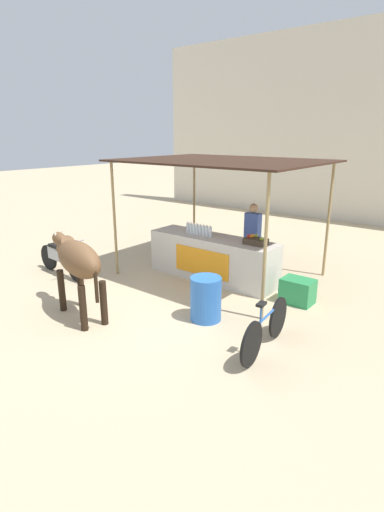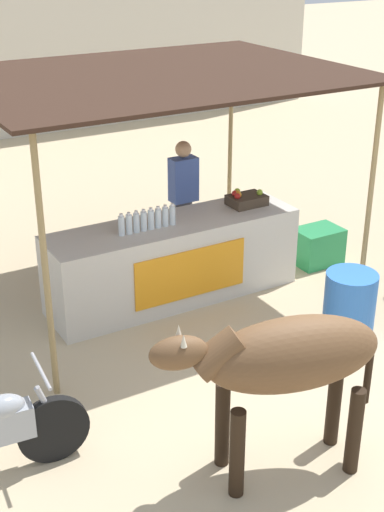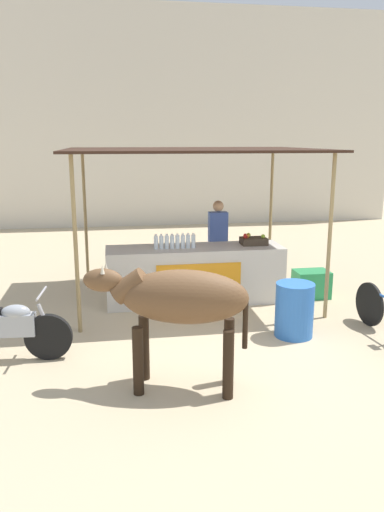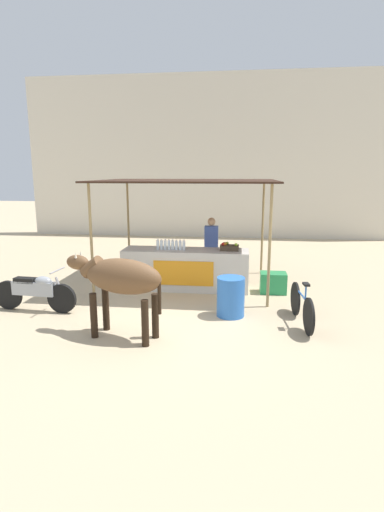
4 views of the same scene
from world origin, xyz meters
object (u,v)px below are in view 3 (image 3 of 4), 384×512
(fruit_crate, at_px, (253,240))
(cow, at_px, (178,300))
(cooler_box, at_px, (311,284))
(water_barrel, at_px, (294,310))
(motorcycle_parked, at_px, (1,329))
(stall_counter, at_px, (195,274))
(vendor_behind_counter, at_px, (218,243))

(fruit_crate, distance_m, cow, 3.53)
(cooler_box, height_order, water_barrel, water_barrel)
(cooler_box, xyz_separation_m, water_barrel, (-0.95, -1.67, 0.15))
(cooler_box, xyz_separation_m, cow, (-2.77, -2.93, 0.79))
(cow, relative_size, motorcycle_parked, 1.03)
(cooler_box, distance_m, cow, 4.11)
(cooler_box, distance_m, motorcycle_parked, 5.23)
(stall_counter, bearing_deg, vendor_behind_counter, 53.42)
(cooler_box, bearing_deg, fruit_crate, 171.65)
(fruit_crate, relative_size, vendor_behind_counter, 0.27)
(stall_counter, relative_size, water_barrel, 3.85)
(stall_counter, xyz_separation_m, fruit_crate, (1.03, 0.06, 0.55))
(cow, xyz_separation_m, motorcycle_parked, (-2.11, 1.05, -0.61))
(vendor_behind_counter, relative_size, cow, 0.89)
(cooler_box, bearing_deg, vendor_behind_counter, 150.82)
(stall_counter, bearing_deg, motorcycle_parked, -144.82)
(cooler_box, bearing_deg, cow, -133.43)
(fruit_crate, height_order, cooler_box, fruit_crate)
(stall_counter, relative_size, cooler_box, 5.00)
(cow, bearing_deg, motorcycle_parked, 153.54)
(stall_counter, relative_size, cow, 1.62)
(vendor_behind_counter, bearing_deg, stall_counter, -126.58)
(fruit_crate, relative_size, cow, 0.24)
(water_barrel, bearing_deg, cooler_box, 60.47)
(fruit_crate, bearing_deg, cooler_box, -8.35)
(vendor_behind_counter, relative_size, cooler_box, 2.75)
(vendor_behind_counter, relative_size, water_barrel, 2.12)
(cooler_box, relative_size, motorcycle_parked, 0.33)
(water_barrel, bearing_deg, cow, -145.48)
(water_barrel, distance_m, cow, 2.30)
(stall_counter, xyz_separation_m, vendor_behind_counter, (0.56, 0.75, 0.37))
(fruit_crate, bearing_deg, motorcycle_parked, -152.09)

